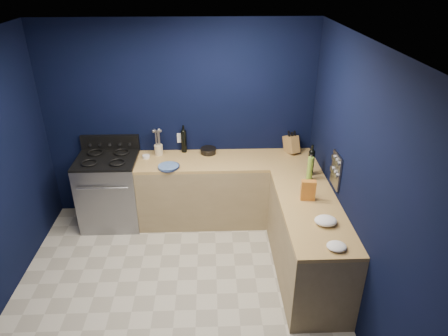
{
  "coord_description": "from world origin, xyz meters",
  "views": [
    {
      "loc": [
        0.39,
        -3.23,
        3.18
      ],
      "look_at": [
        0.55,
        1.0,
        1.0
      ],
      "focal_mm": 32.41,
      "sensor_mm": 36.0,
      "label": 1
    }
  ],
  "objects_px": {
    "plate_stack": "(168,167)",
    "utensil_crock": "(159,150)",
    "crouton_bag": "(308,190)",
    "gas_range": "(111,192)",
    "knife_block": "(291,144)"
  },
  "relations": [
    {
      "from": "crouton_bag",
      "to": "utensil_crock",
      "type": "bearing_deg",
      "value": 152.16
    },
    {
      "from": "utensil_crock",
      "to": "plate_stack",
      "type": "bearing_deg",
      "value": -68.1
    },
    {
      "from": "gas_range",
      "to": "plate_stack",
      "type": "height_order",
      "value": "plate_stack"
    },
    {
      "from": "crouton_bag",
      "to": "knife_block",
      "type": "bearing_deg",
      "value": 94.83
    },
    {
      "from": "utensil_crock",
      "to": "crouton_bag",
      "type": "relative_size",
      "value": 0.61
    },
    {
      "from": "gas_range",
      "to": "plate_stack",
      "type": "distance_m",
      "value": 0.94
    },
    {
      "from": "utensil_crock",
      "to": "crouton_bag",
      "type": "xyz_separation_m",
      "value": [
        1.71,
        -1.18,
        0.04
      ]
    },
    {
      "from": "crouton_bag",
      "to": "plate_stack",
      "type": "bearing_deg",
      "value": 159.83
    },
    {
      "from": "plate_stack",
      "to": "crouton_bag",
      "type": "height_order",
      "value": "crouton_bag"
    },
    {
      "from": "gas_range",
      "to": "knife_block",
      "type": "relative_size",
      "value": 4.07
    },
    {
      "from": "knife_block",
      "to": "crouton_bag",
      "type": "xyz_separation_m",
      "value": [
        -0.04,
        -1.2,
        -0.0
      ]
    },
    {
      "from": "gas_range",
      "to": "knife_block",
      "type": "height_order",
      "value": "knife_block"
    },
    {
      "from": "plate_stack",
      "to": "utensil_crock",
      "type": "bearing_deg",
      "value": 111.9
    },
    {
      "from": "gas_range",
      "to": "knife_block",
      "type": "distance_m",
      "value": 2.47
    },
    {
      "from": "plate_stack",
      "to": "crouton_bag",
      "type": "xyz_separation_m",
      "value": [
        1.55,
        -0.79,
        0.1
      ]
    }
  ]
}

